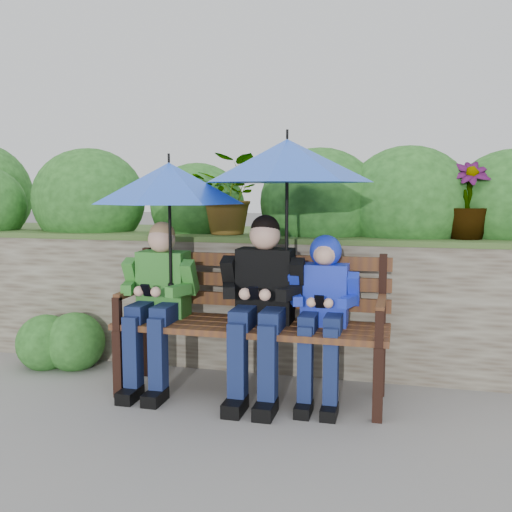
% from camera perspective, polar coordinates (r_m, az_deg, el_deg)
% --- Properties ---
extents(ground, '(60.00, 60.00, 0.00)m').
position_cam_1_polar(ground, '(3.89, -0.37, -14.20)').
color(ground, gray).
rests_on(ground, ground).
extents(garden_backdrop, '(8.00, 2.87, 1.90)m').
position_cam_1_polar(garden_backdrop, '(5.23, 2.33, -0.98)').
color(garden_backdrop, brown).
rests_on(garden_backdrop, ground).
extents(park_bench, '(1.82, 0.53, 0.96)m').
position_cam_1_polar(park_bench, '(3.89, -0.28, -5.80)').
color(park_bench, black).
rests_on(park_bench, ground).
extents(boy_left, '(0.51, 0.59, 1.16)m').
position_cam_1_polar(boy_left, '(4.00, -9.79, -3.96)').
color(boy_left, '#366F2A').
rests_on(boy_left, ground).
extents(boy_middle, '(0.55, 0.64, 1.22)m').
position_cam_1_polar(boy_middle, '(3.75, 0.58, -4.20)').
color(boy_middle, black).
rests_on(boy_middle, ground).
extents(boy_right, '(0.45, 0.55, 1.09)m').
position_cam_1_polar(boy_right, '(3.71, 6.72, -4.61)').
color(boy_right, '#1029BE').
rests_on(boy_right, ground).
extents(umbrella_left, '(1.05, 1.05, 0.91)m').
position_cam_1_polar(umbrella_left, '(3.89, -8.68, 7.21)').
color(umbrella_left, blue).
rests_on(umbrella_left, ground).
extents(umbrella_right, '(1.10, 1.10, 1.03)m').
position_cam_1_polar(umbrella_right, '(3.70, 3.13, 9.48)').
color(umbrella_right, blue).
rests_on(umbrella_right, ground).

